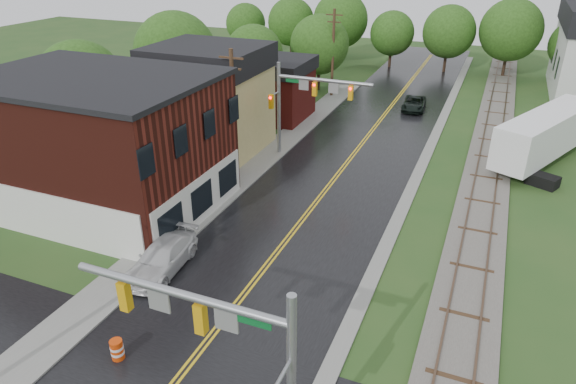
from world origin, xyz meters
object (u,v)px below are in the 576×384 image
Objects in this scene: utility_pole_c at (333,52)px; tree_left_e at (320,46)px; brick_building at (99,142)px; tree_left_a at (82,87)px; traffic_signal_near at (224,339)px; semi_trailer at (547,133)px; tree_left_c at (255,56)px; construction_barrel at (117,350)px; tree_left_b at (177,56)px; utility_pole_b at (234,112)px; traffic_signal_far at (305,95)px; suv_dark at (414,104)px; pickup_white at (163,257)px.

tree_left_e is at bearing 137.16° from utility_pole_c.
brick_building is 10.14m from tree_left_a.
semi_trailer is (10.18, 30.99, -2.67)m from traffic_signal_near.
tree_left_c reaches higher than construction_barrel.
tree_left_c is at bearing 93.14° from brick_building.
tree_left_b is at bearing 118.23° from construction_barrel.
brick_building reaches higher than construction_barrel.
utility_pole_c is at bearing -42.84° from tree_left_e.
tree_left_b is at bearing 138.14° from utility_pole_b.
construction_barrel is (0.60, -23.00, -4.51)m from traffic_signal_far.
tree_left_a is 0.89× the size of tree_left_b.
construction_barrel is at bearing -46.51° from tree_left_a.
brick_building is at bearing -43.13° from tree_left_a.
utility_pole_c is at bearing 47.61° from tree_left_b.
tree_left_a is 9.34× the size of construction_barrel.
suv_dark reaches higher than construction_barrel.
traffic_signal_near is 1.45× the size of pickup_white.
utility_pole_b is 22.00m from utility_pole_c.
tree_left_b reaches higher than pickup_white.
tree_left_b is 2.12× the size of suv_dark.
tree_left_a is 25.10m from construction_barrel.
tree_left_c is 0.62× the size of semi_trailer.
utility_pole_b is 19.24m from tree_left_c.
utility_pole_b reaches higher than semi_trailer.
traffic_signal_near is 45.59m from tree_left_e.
brick_building is at bearing -72.39° from tree_left_b.
tree_left_c reaches higher than traffic_signal_near.
utility_pole_b is 13.05m from tree_left_a.
suv_dark is at bearing 72.75° from pickup_white.
traffic_signal_far is (9.01, 12.00, 0.82)m from brick_building.
semi_trailer is (20.45, -11.01, -2.42)m from utility_pole_c.
tree_left_c is at bearing 111.49° from utility_pole_b.
traffic_signal_near is 40.75m from suv_dark.
traffic_signal_near is at bearing -74.32° from tree_left_e.
semi_trailer is at bearing 71.82° from traffic_signal_near.
tree_left_b reaches higher than tree_left_e.
pickup_white is at bearing -33.06° from brick_building.
tree_left_e is at bearing 94.90° from utility_pole_b.
pickup_white is at bearing -38.33° from tree_left_a.
tree_left_e reaches higher than tree_left_c.
tree_left_c is 28.44m from semi_trailer.
tree_left_a is at bearing -179.55° from utility_pole_b.
tree_left_e is 1.61× the size of pickup_white.
suv_dark is at bearing 69.59° from traffic_signal_far.
utility_pole_c is 8.16m from tree_left_c.
pickup_white is (15.05, -11.90, -4.38)m from tree_left_a.
utility_pole_c is at bearing 166.36° from suv_dark.
tree_left_a reaches higher than tree_left_c.
traffic_signal_near is 1.00× the size of traffic_signal_far.
tree_left_a is (-16.38, -5.10, 0.14)m from traffic_signal_far.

